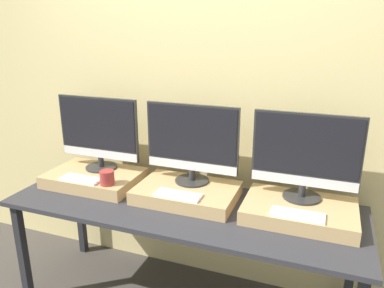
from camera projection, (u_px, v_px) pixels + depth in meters
wall_back at (206, 102)px, 2.51m from camera, size 8.00×0.04×2.60m
workbench at (182, 214)px, 2.30m from camera, size 2.15×0.74×0.75m
wooden_riser_left at (94, 178)px, 2.57m from camera, size 0.62×0.42×0.08m
monitor_left at (99, 131)px, 2.56m from camera, size 0.60×0.22×0.50m
keyboard_left at (81, 179)px, 2.43m from camera, size 0.28×0.11×0.01m
mug at (107, 178)px, 2.35m from camera, size 0.09×0.09×0.09m
wooden_riser_center at (187, 193)px, 2.34m from camera, size 0.62×0.42×0.08m
monitor_center at (192, 142)px, 2.33m from camera, size 0.60×0.22×0.50m
keyboard_center at (178, 195)px, 2.20m from camera, size 0.28×0.11×0.01m
wooden_riser_right at (299, 211)px, 2.11m from camera, size 0.62×0.42×0.08m
monitor_right at (306, 154)px, 2.10m from camera, size 0.60×0.22×0.50m
keyboard_right at (298, 215)px, 1.97m from camera, size 0.28×0.11×0.01m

